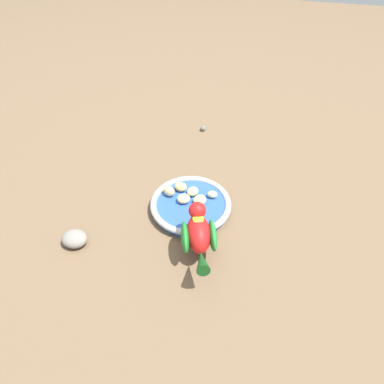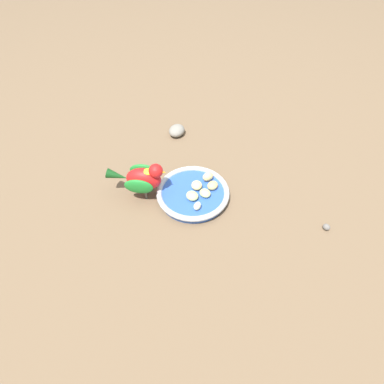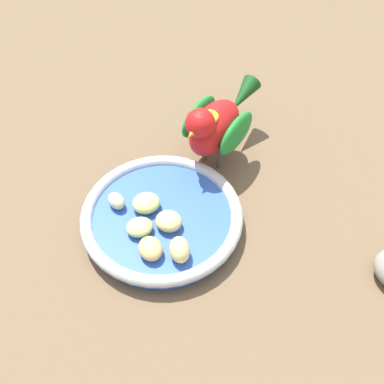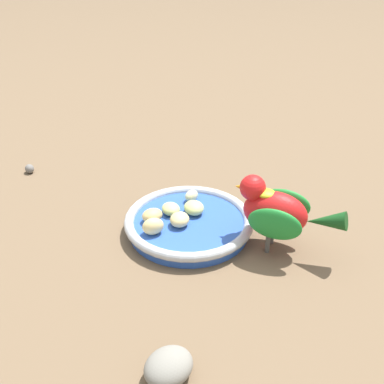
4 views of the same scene
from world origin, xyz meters
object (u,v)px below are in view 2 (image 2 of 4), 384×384
at_px(apple_piece_3, 208,177).
at_px(rock_large, 177,131).
at_px(apple_piece_1, 197,185).
at_px(apple_piece_2, 205,193).
at_px(apple_piece_5, 197,206).
at_px(pebble_0, 326,227).
at_px(apple_piece_0, 192,196).
at_px(apple_piece_4, 213,185).
at_px(feeding_bowl, 193,193).
at_px(parrot, 142,178).

height_order(apple_piece_3, rock_large, apple_piece_3).
bearing_deg(apple_piece_1, apple_piece_2, 64.75).
xyz_separation_m(apple_piece_5, pebble_0, (-0.10, 0.32, -0.02)).
bearing_deg(rock_large, apple_piece_3, 47.83).
bearing_deg(apple_piece_1, pebble_0, 94.71).
height_order(apple_piece_0, apple_piece_1, same).
distance_m(apple_piece_1, apple_piece_2, 0.04).
relative_size(apple_piece_2, apple_piece_4, 0.97).
bearing_deg(apple_piece_3, apple_piece_1, -20.00).
height_order(feeding_bowl, apple_piece_4, apple_piece_4).
xyz_separation_m(apple_piece_2, parrot, (0.05, -0.16, 0.04)).
xyz_separation_m(apple_piece_0, apple_piece_1, (-0.04, -0.01, 0.00)).
bearing_deg(feeding_bowl, apple_piece_2, 96.03).
height_order(apple_piece_2, pebble_0, apple_piece_2).
relative_size(apple_piece_0, pebble_0, 1.85).
height_order(apple_piece_1, pebble_0, apple_piece_1).
relative_size(apple_piece_0, apple_piece_1, 1.07).
distance_m(apple_piece_1, apple_piece_5, 0.07).
xyz_separation_m(feeding_bowl, apple_piece_2, (-0.00, 0.03, 0.01)).
height_order(apple_piece_1, apple_piece_3, apple_piece_3).
xyz_separation_m(feeding_bowl, parrot, (0.05, -0.13, 0.05)).
bearing_deg(apple_piece_3, feeding_bowl, -16.43).
bearing_deg(rock_large, apple_piece_5, 36.29).
bearing_deg(apple_piece_4, apple_piece_2, -12.79).
bearing_deg(rock_large, parrot, 8.61).
relative_size(feeding_bowl, parrot, 1.24).
relative_size(apple_piece_2, pebble_0, 1.72).
relative_size(apple_piece_1, rock_large, 0.54).
distance_m(apple_piece_4, rock_large, 0.29).
distance_m(apple_piece_1, rock_large, 0.27).
distance_m(apple_piece_2, parrot, 0.17).
xyz_separation_m(apple_piece_4, pebble_0, (-0.01, 0.31, -0.02)).
bearing_deg(feeding_bowl, pebble_0, 97.67).
distance_m(apple_piece_2, pebble_0, 0.33).
distance_m(apple_piece_2, apple_piece_5, 0.05).
bearing_deg(apple_piece_4, apple_piece_1, -64.65).
bearing_deg(apple_piece_5, feeding_bowl, -143.42).
xyz_separation_m(feeding_bowl, pebble_0, (-0.05, 0.36, -0.01)).
height_order(apple_piece_2, parrot, parrot).
bearing_deg(feeding_bowl, apple_piece_1, 172.06).
relative_size(apple_piece_4, rock_large, 0.56).
relative_size(parrot, rock_large, 2.73).
bearing_deg(apple_piece_4, pebble_0, 91.87).
height_order(apple_piece_3, apple_piece_5, apple_piece_3).
bearing_deg(rock_large, feeding_bowl, 36.23).
bearing_deg(pebble_0, apple_piece_3, -92.23).
bearing_deg(apple_piece_5, apple_piece_4, 174.99).
distance_m(feeding_bowl, parrot, 0.15).
relative_size(apple_piece_0, rock_large, 0.58).
xyz_separation_m(apple_piece_1, apple_piece_2, (0.02, 0.03, -0.00)).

